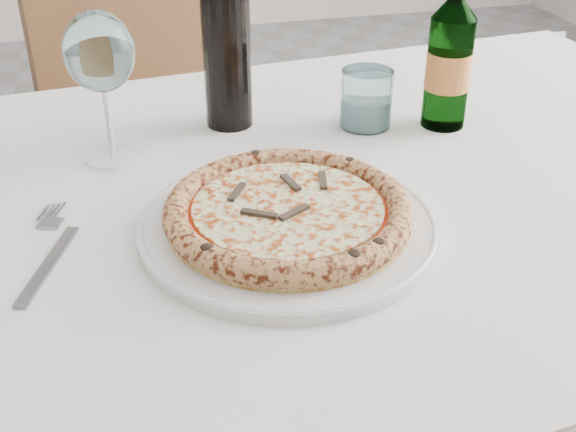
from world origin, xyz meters
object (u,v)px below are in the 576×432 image
at_px(dining_table, 269,247).
at_px(plate, 288,225).
at_px(chair_far, 155,120).
at_px(beer_bottle, 449,60).
at_px(pizza, 288,211).
at_px(tumbler, 366,102).
at_px(wine_bottle, 227,46).
at_px(wine_glass, 99,55).

bearing_deg(dining_table, plate, -90.00).
xyz_separation_m(chair_far, beer_bottle, (0.37, -0.65, 0.32)).
distance_m(dining_table, beer_bottle, 0.37).
bearing_deg(beer_bottle, pizza, -141.87).
xyz_separation_m(pizza, tumbler, (0.18, 0.25, 0.01)).
bearing_deg(wine_bottle, pizza, -88.57).
bearing_deg(plate, chair_far, 95.41).
xyz_separation_m(tumbler, beer_bottle, (0.11, -0.03, 0.06)).
bearing_deg(wine_bottle, plate, -88.57).
height_order(chair_far, beer_bottle, beer_bottle).
xyz_separation_m(dining_table, tumbler, (0.18, 0.15, 0.12)).
height_order(plate, wine_glass, wine_glass).
distance_m(wine_glass, beer_bottle, 0.47).
xyz_separation_m(plate, tumbler, (0.18, 0.25, 0.03)).
xyz_separation_m(dining_table, wine_glass, (-0.18, 0.14, 0.23)).
distance_m(dining_table, tumbler, 0.27).
bearing_deg(chair_far, beer_bottle, -59.93).
height_order(pizza, beer_bottle, beer_bottle).
bearing_deg(chair_far, pizza, -84.59).
distance_m(plate, beer_bottle, 0.38).
bearing_deg(plate, pizza, 147.99).
bearing_deg(chair_far, tumbler, -66.93).
relative_size(chair_far, pizza, 3.41).
height_order(chair_far, pizza, chair_far).
bearing_deg(wine_glass, tumbler, 2.87).
height_order(dining_table, beer_bottle, beer_bottle).
xyz_separation_m(pizza, wine_bottle, (-0.01, 0.31, 0.09)).
relative_size(wine_glass, wine_bottle, 0.72).
relative_size(chair_far, plate, 2.81).
bearing_deg(wine_bottle, dining_table, -87.88).
bearing_deg(beer_bottle, wine_glass, 179.09).
bearing_deg(wine_glass, chair_far, 81.47).
xyz_separation_m(chair_far, plate, (0.08, -0.88, 0.23)).
height_order(dining_table, wine_bottle, wine_bottle).
relative_size(plate, wine_bottle, 1.21).
bearing_deg(chair_far, plate, -84.59).
bearing_deg(dining_table, pizza, -90.00).
bearing_deg(pizza, chair_far, 95.41).
bearing_deg(beer_bottle, tumbler, 166.89).
height_order(dining_table, plate, plate).
distance_m(dining_table, chair_far, 0.79).
height_order(chair_far, wine_bottle, wine_bottle).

